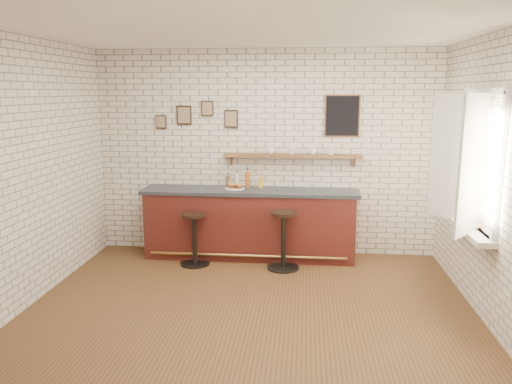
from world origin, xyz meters
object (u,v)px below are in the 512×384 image
at_px(condiment_bottle_yellow, 261,182).
at_px(book_lower, 466,225).
at_px(shelf_cup_a, 271,151).
at_px(bar_stool_left, 194,237).
at_px(ciabatta_sandwich, 236,186).
at_px(shelf_cup_d, 331,152).
at_px(shelf_cup_b, 292,151).
at_px(book_upper, 466,224).
at_px(bitters_bottle_brown, 228,181).
at_px(shelf_cup_c, 313,151).
at_px(bar_counter, 250,223).
at_px(bitters_bottle_white, 237,181).
at_px(bitters_bottle_amber, 248,179).
at_px(bar_stool_right, 283,238).
at_px(sandwich_plate, 235,189).

bearing_deg(condiment_bottle_yellow, book_lower, -33.40).
bearing_deg(shelf_cup_a, bar_stool_left, -171.72).
xyz_separation_m(ciabatta_sandwich, book_lower, (2.79, -1.43, -0.12)).
height_order(condiment_bottle_yellow, shelf_cup_a, shelf_cup_a).
bearing_deg(shelf_cup_d, shelf_cup_b, 161.17).
height_order(shelf_cup_d, book_upper, shelf_cup_d).
relative_size(bar_stool_left, shelf_cup_a, 6.16).
bearing_deg(bitters_bottle_brown, shelf_cup_c, 0.72).
height_order(bitters_bottle_brown, bar_stool_left, bitters_bottle_brown).
distance_m(bar_counter, shelf_cup_b, 1.21).
xyz_separation_m(ciabatta_sandwich, bitters_bottle_white, (-0.00, 0.17, 0.05)).
height_order(book_lower, book_upper, book_upper).
bearing_deg(bitters_bottle_amber, bitters_bottle_brown, -180.00).
bearing_deg(bitters_bottle_white, shelf_cup_b, 1.10).
bearing_deg(bar_counter, bitters_bottle_white, 138.75).
distance_m(bitters_bottle_brown, bar_stool_right, 1.25).
relative_size(bar_counter, shelf_cup_c, 26.69).
distance_m(bitters_bottle_white, bar_stool_right, 1.18).
distance_m(bar_stool_left, bar_stool_right, 1.25).
bearing_deg(shelf_cup_d, bitters_bottle_amber, 161.91).
bearing_deg(shelf_cup_c, sandwich_plate, 100.98).
bearing_deg(bitters_bottle_brown, bar_stool_right, -36.88).
bearing_deg(sandwich_plate, book_upper, -27.51).
xyz_separation_m(bitters_bottle_amber, condiment_bottle_yellow, (0.20, -0.00, -0.03)).
bearing_deg(bar_counter, book_upper, -29.21).
bearing_deg(shelf_cup_a, book_lower, -57.96).
relative_size(bar_counter, sandwich_plate, 11.07).
bearing_deg(bar_stool_left, ciabatta_sandwich, 38.94).
bearing_deg(shelf_cup_b, bar_counter, 155.61).
relative_size(bar_stool_left, shelf_cup_b, 7.22).
bearing_deg(book_lower, bitters_bottle_brown, 129.01).
xyz_separation_m(bitters_bottle_white, shelf_cup_d, (1.37, 0.02, 0.44)).
distance_m(shelf_cup_b, book_upper, 2.64).
height_order(sandwich_plate, book_lower, sandwich_plate).
xyz_separation_m(bitters_bottle_brown, bitters_bottle_white, (0.13, 0.00, 0.01)).
relative_size(shelf_cup_a, shelf_cup_d, 1.26).
bearing_deg(bar_stool_right, bar_counter, 138.55).
bearing_deg(bar_stool_left, shelf_cup_a, 31.04).
bearing_deg(bitters_bottle_white, shelf_cup_c, 0.80).
bearing_deg(condiment_bottle_yellow, bitters_bottle_white, 180.00).
xyz_separation_m(bar_counter, bitters_bottle_white, (-0.21, 0.19, 0.60)).
relative_size(bar_counter, bitters_bottle_white, 13.38).
xyz_separation_m(condiment_bottle_yellow, shelf_cup_c, (0.74, 0.02, 0.46)).
relative_size(ciabatta_sandwich, bitters_bottle_brown, 1.19).
relative_size(bitters_bottle_brown, bitters_bottle_white, 0.89).
distance_m(bar_stool_left, shelf_cup_b, 1.86).
bearing_deg(bitters_bottle_amber, book_upper, -31.74).
relative_size(ciabatta_sandwich, bitters_bottle_amber, 0.87).
bearing_deg(book_upper, bitters_bottle_amber, 170.31).
relative_size(bitters_bottle_amber, book_upper, 1.26).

